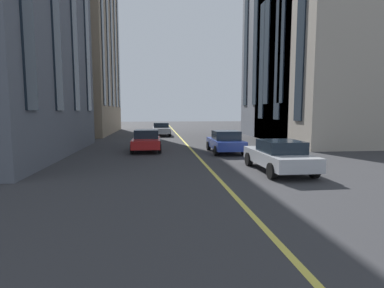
{
  "coord_description": "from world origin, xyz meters",
  "views": [
    {
      "loc": [
        2.25,
        2.38,
        2.6
      ],
      "look_at": [
        14.43,
        0.92,
        1.27
      ],
      "focal_mm": 28.12,
      "sensor_mm": 36.0,
      "label": 1
    }
  ],
  "objects": [
    {
      "name": "building_right_near",
      "position": [
        30.23,
        -12.67,
        11.68
      ],
      "size": [
        12.68,
        10.47,
        23.36
      ],
      "color": "slate",
      "rests_on": "ground_plane"
    },
    {
      "name": "car_silver_parked_a",
      "position": [
        34.97,
        1.84,
        0.7
      ],
      "size": [
        4.4,
        1.95,
        1.37
      ],
      "color": "#B7BABF",
      "rests_on": "ground_plane"
    },
    {
      "name": "car_blue_far",
      "position": [
        20.68,
        -1.94,
        0.7
      ],
      "size": [
        3.9,
        1.89,
        1.4
      ],
      "color": "navy",
      "rests_on": "ground_plane"
    },
    {
      "name": "building_right_far",
      "position": [
        26.04,
        -13.76,
        6.92
      ],
      "size": [
        11.33,
        12.64,
        13.83
      ],
      "color": "#A89E8E",
      "rests_on": "ground_plane"
    },
    {
      "name": "car_silver_parked_b",
      "position": [
        14.56,
        -2.88,
        0.7
      ],
      "size": [
        4.4,
        1.95,
        1.37
      ],
      "color": "#B7BABF",
      "rests_on": "ground_plane"
    },
    {
      "name": "car_red_near",
      "position": [
        22.12,
        3.03,
        0.7
      ],
      "size": [
        3.9,
        1.89,
        1.4
      ],
      "color": "#B21E1E",
      "rests_on": "ground_plane"
    },
    {
      "name": "lane_centre_line",
      "position": [
        20.0,
        0.0,
        0.0
      ],
      "size": [
        80.0,
        0.16,
        0.01
      ],
      "color": "#D8C64C",
      "rests_on": "ground_plane"
    },
    {
      "name": "building_left_near",
      "position": [
        39.61,
        14.37,
        11.4
      ],
      "size": [
        15.55,
        13.86,
        22.8
      ],
      "color": "gray",
      "rests_on": "ground_plane"
    }
  ]
}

